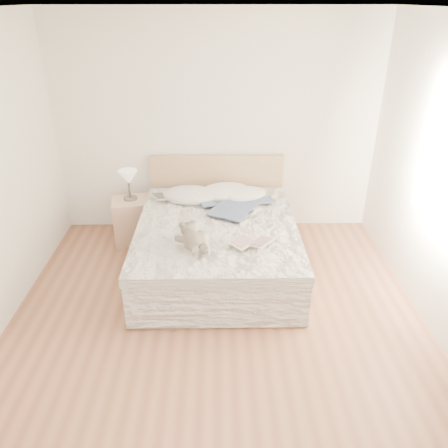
{
  "coord_description": "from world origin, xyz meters",
  "views": [
    {
      "loc": [
        0.01,
        -3.08,
        2.77
      ],
      "look_at": [
        0.08,
        1.05,
        0.62
      ],
      "focal_mm": 35.0,
      "sensor_mm": 36.0,
      "label": 1
    }
  ],
  "objects_px": {
    "bed": "(217,243)",
    "table_lamp": "(128,179)",
    "nightstand": "(132,220)",
    "childrens_book": "(252,242)",
    "photo_book": "(167,197)",
    "teddy_bear": "(193,245)"
  },
  "relations": [
    {
      "from": "bed",
      "to": "table_lamp",
      "type": "height_order",
      "value": "bed"
    },
    {
      "from": "bed",
      "to": "nightstand",
      "type": "bearing_deg",
      "value": 149.47
    },
    {
      "from": "table_lamp",
      "to": "childrens_book",
      "type": "distance_m",
      "value": 1.88
    },
    {
      "from": "photo_book",
      "to": "teddy_bear",
      "type": "bearing_deg",
      "value": -103.33
    },
    {
      "from": "nightstand",
      "to": "teddy_bear",
      "type": "bearing_deg",
      "value": -56.5
    },
    {
      "from": "teddy_bear",
      "to": "table_lamp",
      "type": "bearing_deg",
      "value": 98.84
    },
    {
      "from": "bed",
      "to": "nightstand",
      "type": "relative_size",
      "value": 3.83
    },
    {
      "from": "table_lamp",
      "to": "childrens_book",
      "type": "bearing_deg",
      "value": -40.86
    },
    {
      "from": "bed",
      "to": "photo_book",
      "type": "distance_m",
      "value": 0.88
    },
    {
      "from": "nightstand",
      "to": "photo_book",
      "type": "bearing_deg",
      "value": -8.53
    },
    {
      "from": "bed",
      "to": "photo_book",
      "type": "xyz_separation_m",
      "value": [
        -0.6,
        0.56,
        0.32
      ]
    },
    {
      "from": "childrens_book",
      "to": "teddy_bear",
      "type": "distance_m",
      "value": 0.58
    },
    {
      "from": "table_lamp",
      "to": "photo_book",
      "type": "xyz_separation_m",
      "value": [
        0.47,
        -0.1,
        -0.2
      ]
    },
    {
      "from": "photo_book",
      "to": "childrens_book",
      "type": "bearing_deg",
      "value": -80.32
    },
    {
      "from": "bed",
      "to": "nightstand",
      "type": "distance_m",
      "value": 1.24
    },
    {
      "from": "table_lamp",
      "to": "photo_book",
      "type": "distance_m",
      "value": 0.52
    },
    {
      "from": "bed",
      "to": "teddy_bear",
      "type": "distance_m",
      "value": 0.76
    },
    {
      "from": "bed",
      "to": "table_lamp",
      "type": "xyz_separation_m",
      "value": [
        -1.07,
        0.66,
        0.52
      ]
    },
    {
      "from": "bed",
      "to": "nightstand",
      "type": "height_order",
      "value": "bed"
    },
    {
      "from": "table_lamp",
      "to": "teddy_bear",
      "type": "bearing_deg",
      "value": -57.21
    },
    {
      "from": "bed",
      "to": "photo_book",
      "type": "height_order",
      "value": "bed"
    },
    {
      "from": "photo_book",
      "to": "nightstand",
      "type": "bearing_deg",
      "value": 141.01
    }
  ]
}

